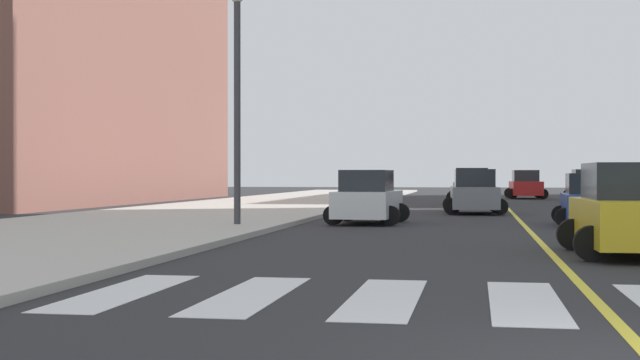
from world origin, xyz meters
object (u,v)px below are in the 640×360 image
car_green_third (588,186)px  street_lamp (237,84)px  car_yellow_fourth (631,212)px  car_silver_fifth (472,187)px  car_white_sixth (368,199)px  car_gray_seventh (474,193)px  car_blue_nearest (591,201)px  car_red_second (526,185)px

car_green_third → street_lamp: 35.32m
car_green_third → car_yellow_fourth: car_green_third is taller
street_lamp → car_yellow_fourth: bearing=-35.5°
car_green_third → car_silver_fifth: size_ratio=0.98×
car_white_sixth → car_gray_seventh: (3.48, 8.30, 0.04)m
car_yellow_fourth → car_silver_fifth: bearing=-85.7°
car_blue_nearest → car_white_sixth: (-7.14, 0.05, 0.05)m
car_green_third → car_white_sixth: 30.50m
car_blue_nearest → car_green_third: 28.89m
car_blue_nearest → car_silver_fifth: bearing=-77.5°
car_green_third → street_lamp: bearing=66.0°
car_blue_nearest → street_lamp: bearing=20.5°
car_white_sixth → car_gray_seventh: 9.00m
street_lamp → car_green_third: bearing=66.6°
car_blue_nearest → car_yellow_fourth: 10.77m
car_blue_nearest → car_red_second: (-0.25, 32.96, 0.13)m
car_blue_nearest → car_gray_seventh: bearing=-64.4°
street_lamp → car_silver_fifth: bearing=74.3°
street_lamp → car_white_sixth: bearing=46.0°
car_gray_seventh → car_silver_fifth: bearing=88.0°
car_red_second → car_yellow_fourth: size_ratio=1.05×
car_white_sixth → car_green_third: bearing=72.7°
car_blue_nearest → car_white_sixth: bearing=1.5°
car_green_third → street_lamp: (-13.96, -32.26, 3.41)m
car_white_sixth → car_red_second: bearing=81.0°
car_red_second → car_yellow_fourth: car_red_second is taller
car_red_second → car_green_third: (3.58, -4.26, 0.01)m
car_blue_nearest → car_yellow_fourth: (-0.54, -10.75, 0.09)m
car_gray_seventh → car_red_second: bearing=79.3°
car_yellow_fourth → street_lamp: 12.86m
car_blue_nearest → street_lamp: size_ratio=0.54×
street_lamp → car_blue_nearest: bearing=18.5°
car_blue_nearest → car_silver_fifth: size_ratio=0.84×
car_yellow_fourth → car_white_sixth: 12.66m
car_red_second → car_silver_fifth: size_ratio=0.98×
car_blue_nearest → car_red_second: bearing=-87.6°
car_green_third → car_silver_fifth: (-7.17, -8.09, 0.01)m
car_red_second → car_green_third: bearing=128.1°
car_yellow_fourth → car_gray_seventh: size_ratio=0.99×
car_red_second → car_gray_seventh: 24.84m
car_blue_nearest → car_gray_seventh: 9.12m
car_green_third → car_gray_seventh: size_ratio=1.04×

